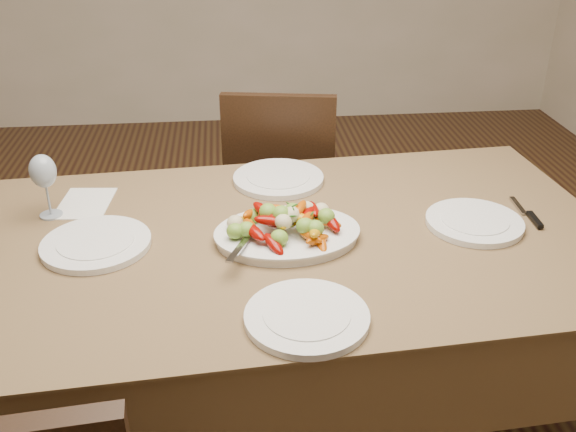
# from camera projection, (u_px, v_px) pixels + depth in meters

# --- Properties ---
(floor) EXTENTS (6.00, 6.00, 0.00)m
(floor) POSITION_uv_depth(u_px,v_px,m) (233.00, 412.00, 2.22)
(floor) COLOR #3E2513
(floor) RESTS_ON ground
(dining_table) EXTENTS (1.91, 1.16, 0.76)m
(dining_table) POSITION_uv_depth(u_px,v_px,m) (288.00, 343.00, 1.96)
(dining_table) COLOR brown
(dining_table) RESTS_ON ground
(chair_far) EXTENTS (0.49, 0.49, 0.95)m
(chair_far) POSITION_uv_depth(u_px,v_px,m) (283.00, 191.00, 2.68)
(chair_far) COLOR black
(chair_far) RESTS_ON ground
(serving_platter) EXTENTS (0.41, 0.31, 0.02)m
(serving_platter) POSITION_uv_depth(u_px,v_px,m) (287.00, 236.00, 1.76)
(serving_platter) COLOR white
(serving_platter) RESTS_ON dining_table
(roasted_vegetables) EXTENTS (0.33, 0.24, 0.09)m
(roasted_vegetables) POSITION_uv_depth(u_px,v_px,m) (287.00, 217.00, 1.73)
(roasted_vegetables) COLOR #770702
(roasted_vegetables) RESTS_ON serving_platter
(serving_spoon) EXTENTS (0.28, 0.15, 0.03)m
(serving_spoon) POSITION_uv_depth(u_px,v_px,m) (265.00, 233.00, 1.70)
(serving_spoon) COLOR #9EA0A8
(serving_spoon) RESTS_ON serving_platter
(plate_left) EXTENTS (0.29, 0.29, 0.02)m
(plate_left) POSITION_uv_depth(u_px,v_px,m) (96.00, 244.00, 1.72)
(plate_left) COLOR white
(plate_left) RESTS_ON dining_table
(plate_right) EXTENTS (0.27, 0.27, 0.02)m
(plate_right) POSITION_uv_depth(u_px,v_px,m) (474.00, 222.00, 1.83)
(plate_right) COLOR white
(plate_right) RESTS_ON dining_table
(plate_far) EXTENTS (0.30, 0.30, 0.02)m
(plate_far) POSITION_uv_depth(u_px,v_px,m) (278.00, 179.00, 2.09)
(plate_far) COLOR white
(plate_far) RESTS_ON dining_table
(plate_near) EXTENTS (0.28, 0.28, 0.02)m
(plate_near) POSITION_uv_depth(u_px,v_px,m) (307.00, 317.00, 1.44)
(plate_near) COLOR white
(plate_near) RESTS_ON dining_table
(wine_glass) EXTENTS (0.08, 0.08, 0.20)m
(wine_glass) POSITION_uv_depth(u_px,v_px,m) (45.00, 184.00, 1.84)
(wine_glass) COLOR #8C99A5
(wine_glass) RESTS_ON dining_table
(menu_card) EXTENTS (0.17, 0.22, 0.00)m
(menu_card) POSITION_uv_depth(u_px,v_px,m) (85.00, 203.00, 1.95)
(menu_card) COLOR silver
(menu_card) RESTS_ON dining_table
(table_knife) EXTENTS (0.03, 0.20, 0.01)m
(table_knife) POSITION_uv_depth(u_px,v_px,m) (527.00, 214.00, 1.88)
(table_knife) COLOR #9EA0A8
(table_knife) RESTS_ON dining_table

